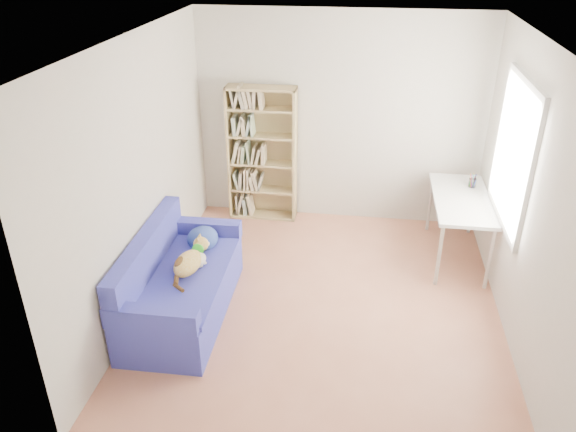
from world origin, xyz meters
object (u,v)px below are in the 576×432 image
object	(u,v)px
sofa	(180,284)
desk	(461,203)
pen_cup	(473,182)
bookshelf	(262,159)

from	to	relation	value
sofa	desk	size ratio (longest dim) A/B	1.30
desk	sofa	bearing A→B (deg)	-152.40
desk	pen_cup	distance (m)	0.37
desk	pen_cup	bearing A→B (deg)	65.23
desk	bookshelf	bearing A→B (deg)	163.48
bookshelf	pen_cup	xyz separation A→B (m)	(2.51, -0.39, 0.02)
desk	pen_cup	world-z (taller)	pen_cup
pen_cup	sofa	bearing A→B (deg)	-148.85
bookshelf	desk	size ratio (longest dim) A/B	1.29
desk	pen_cup	size ratio (longest dim) A/B	8.02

